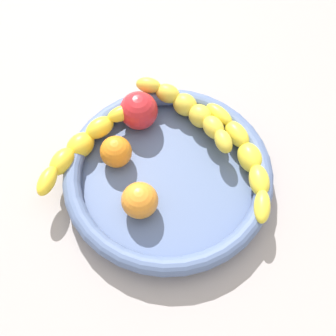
{
  "coord_description": "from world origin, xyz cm",
  "views": [
    {
      "loc": [
        14.11,
        -30.08,
        66.5
      ],
      "look_at": [
        0.0,
        0.0,
        7.67
      ],
      "focal_mm": 46.52,
      "sensor_mm": 36.0,
      "label": 1
    }
  ],
  "objects_px": {
    "orange_mid_left": "(116,152)",
    "tomato_red": "(139,111)",
    "banana_draped_right": "(246,157)",
    "banana_draped_left": "(190,111)",
    "orange_front": "(140,200)",
    "fruit_bowl": "(168,175)",
    "banana_arching_top": "(82,145)"
  },
  "relations": [
    {
      "from": "fruit_bowl",
      "to": "banana_draped_right",
      "type": "bearing_deg",
      "value": 35.62
    },
    {
      "from": "banana_draped_right",
      "to": "banana_draped_left",
      "type": "bearing_deg",
      "value": 160.2
    },
    {
      "from": "fruit_bowl",
      "to": "tomato_red",
      "type": "relative_size",
      "value": 5.16
    },
    {
      "from": "fruit_bowl",
      "to": "orange_mid_left",
      "type": "relative_size",
      "value": 6.46
    },
    {
      "from": "orange_front",
      "to": "orange_mid_left",
      "type": "relative_size",
      "value": 1.09
    },
    {
      "from": "fruit_bowl",
      "to": "banana_arching_top",
      "type": "relative_size",
      "value": 1.56
    },
    {
      "from": "orange_mid_left",
      "to": "fruit_bowl",
      "type": "bearing_deg",
      "value": 3.95
    },
    {
      "from": "banana_draped_left",
      "to": "banana_draped_right",
      "type": "relative_size",
      "value": 1.15
    },
    {
      "from": "banana_draped_left",
      "to": "tomato_red",
      "type": "xyz_separation_m",
      "value": [
        -0.08,
        -0.04,
        0.0
      ]
    },
    {
      "from": "banana_draped_left",
      "to": "orange_mid_left",
      "type": "height_order",
      "value": "banana_draped_left"
    },
    {
      "from": "banana_draped_right",
      "to": "orange_mid_left",
      "type": "xyz_separation_m",
      "value": [
        -0.19,
        -0.08,
        0.0
      ]
    },
    {
      "from": "fruit_bowl",
      "to": "orange_front",
      "type": "xyz_separation_m",
      "value": [
        -0.02,
        -0.07,
        0.02
      ]
    },
    {
      "from": "banana_draped_left",
      "to": "orange_front",
      "type": "distance_m",
      "value": 0.18
    },
    {
      "from": "orange_mid_left",
      "to": "tomato_red",
      "type": "height_order",
      "value": "tomato_red"
    },
    {
      "from": "banana_draped_right",
      "to": "tomato_red",
      "type": "xyz_separation_m",
      "value": [
        -0.19,
        0.0,
        0.01
      ]
    },
    {
      "from": "banana_draped_right",
      "to": "tomato_red",
      "type": "bearing_deg",
      "value": 178.78
    },
    {
      "from": "fruit_bowl",
      "to": "banana_draped_left",
      "type": "distance_m",
      "value": 0.12
    },
    {
      "from": "banana_arching_top",
      "to": "banana_draped_right",
      "type": "bearing_deg",
      "value": 20.63
    },
    {
      "from": "orange_front",
      "to": "orange_mid_left",
      "type": "xyz_separation_m",
      "value": [
        -0.07,
        0.06,
        -0.0
      ]
    },
    {
      "from": "orange_front",
      "to": "tomato_red",
      "type": "relative_size",
      "value": 0.87
    },
    {
      "from": "tomato_red",
      "to": "orange_mid_left",
      "type": "bearing_deg",
      "value": -89.01
    },
    {
      "from": "tomato_red",
      "to": "banana_draped_right",
      "type": "bearing_deg",
      "value": -1.22
    },
    {
      "from": "banana_arching_top",
      "to": "orange_mid_left",
      "type": "distance_m",
      "value": 0.06
    },
    {
      "from": "banana_draped_right",
      "to": "orange_mid_left",
      "type": "distance_m",
      "value": 0.21
    },
    {
      "from": "banana_draped_right",
      "to": "tomato_red",
      "type": "height_order",
      "value": "tomato_red"
    },
    {
      "from": "banana_draped_right",
      "to": "orange_mid_left",
      "type": "height_order",
      "value": "orange_mid_left"
    },
    {
      "from": "banana_arching_top",
      "to": "tomato_red",
      "type": "bearing_deg",
      "value": 61.38
    },
    {
      "from": "banana_draped_left",
      "to": "orange_front",
      "type": "xyz_separation_m",
      "value": [
        -0.0,
        -0.18,
        -0.0
      ]
    },
    {
      "from": "banana_draped_left",
      "to": "orange_front",
      "type": "relative_size",
      "value": 3.67
    },
    {
      "from": "orange_front",
      "to": "tomato_red",
      "type": "height_order",
      "value": "tomato_red"
    },
    {
      "from": "fruit_bowl",
      "to": "orange_mid_left",
      "type": "height_order",
      "value": "orange_mid_left"
    },
    {
      "from": "fruit_bowl",
      "to": "banana_draped_left",
      "type": "bearing_deg",
      "value": 96.67
    }
  ]
}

